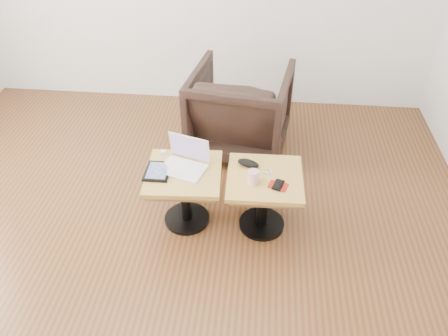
# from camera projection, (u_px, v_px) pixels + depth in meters

# --- Properties ---
(room_shell) EXTENTS (4.52, 4.52, 2.71)m
(room_shell) POSITION_uv_depth(u_px,v_px,m) (133.00, 75.00, 2.10)
(room_shell) COLOR #542A15
(room_shell) RESTS_ON ground
(side_table_left) EXTENTS (0.53, 0.53, 0.46)m
(side_table_left) POSITION_uv_depth(u_px,v_px,m) (185.00, 184.00, 3.02)
(side_table_left) COLOR black
(side_table_left) RESTS_ON ground
(side_table_right) EXTENTS (0.51, 0.51, 0.46)m
(side_table_right) POSITION_uv_depth(u_px,v_px,m) (264.00, 189.00, 2.97)
(side_table_right) COLOR black
(side_table_right) RESTS_ON ground
(laptop) EXTENTS (0.35, 0.31, 0.21)m
(laptop) POSITION_uv_depth(u_px,v_px,m) (185.00, 162.00, 2.96)
(laptop) COLOR white
(laptop) RESTS_ON side_table_left
(tablet) EXTENTS (0.17, 0.22, 0.02)m
(tablet) POSITION_uv_depth(u_px,v_px,m) (158.00, 171.00, 2.93)
(tablet) COLOR black
(tablet) RESTS_ON side_table_left
(charging_adapter) EXTENTS (0.05, 0.05, 0.02)m
(charging_adapter) POSITION_uv_depth(u_px,v_px,m) (163.00, 152.00, 3.10)
(charging_adapter) COLOR white
(charging_adapter) RESTS_ON side_table_left
(glasses_case) EXTENTS (0.17, 0.12, 0.05)m
(glasses_case) POSITION_uv_depth(u_px,v_px,m) (248.00, 163.00, 2.98)
(glasses_case) COLOR black
(glasses_case) RESTS_ON side_table_right
(striped_cup) EXTENTS (0.08, 0.08, 0.09)m
(striped_cup) POSITION_uv_depth(u_px,v_px,m) (253.00, 177.00, 2.82)
(striped_cup) COLOR pink
(striped_cup) RESTS_ON side_table_right
(earbuds_tangle) EXTENTS (0.08, 0.06, 0.01)m
(earbuds_tangle) POSITION_uv_depth(u_px,v_px,m) (268.00, 172.00, 2.93)
(earbuds_tangle) COLOR white
(earbuds_tangle) RESTS_ON side_table_right
(phone_on_sleeve) EXTENTS (0.14, 0.12, 0.01)m
(phone_on_sleeve) POSITION_uv_depth(u_px,v_px,m) (278.00, 185.00, 2.82)
(phone_on_sleeve) COLOR #9C1D0F
(phone_on_sleeve) RESTS_ON side_table_right
(armchair) EXTENTS (0.91, 0.93, 0.75)m
(armchair) POSITION_uv_depth(u_px,v_px,m) (240.00, 110.00, 3.75)
(armchair) COLOR black
(armchair) RESTS_ON ground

